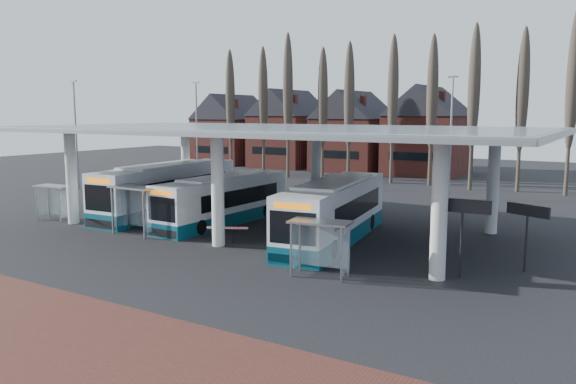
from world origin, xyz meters
The scene contains 16 objects.
ground centered at (0.00, 0.00, 0.00)m, with size 140.00×140.00×0.00m, color black.
station_canopy centered at (0.00, 8.00, 5.68)m, with size 32.00×16.00×6.34m.
poplar_row centered at (0.00, 33.00, 8.78)m, with size 45.10×1.10×14.50m.
townhouse_row centered at (-15.75, 44.00, 5.94)m, with size 36.80×10.30×12.25m.
lamp_post_a centered at (-18.00, 22.00, 5.34)m, with size 0.80×0.16×10.17m.
lamp_post_b centered at (6.00, 26.00, 5.34)m, with size 0.80×0.16×10.17m.
lamp_post_d centered at (-26.00, 14.00, 5.34)m, with size 0.80×0.16×10.17m.
bus_0 centered at (-9.17, 8.44, 1.69)m, with size 3.60×13.09×3.59m.
bus_1 centered at (-3.68, 7.78, 1.47)m, with size 2.60×11.26×3.12m.
bus_2 centered at (4.81, 6.91, 1.62)m, with size 4.46×12.61×3.43m.
shelter_0 centered at (-14.05, 2.70, 1.71)m, with size 2.63×1.48×2.35m.
shelter_1 centered at (-5.99, 2.41, 2.10)m, with size 3.15×1.64×2.89m.
shelter_2 centered at (7.42, 0.37, 1.81)m, with size 2.85×1.72×2.49m.
info_sign_0 centered at (12.81, 3.18, 2.93)m, with size 2.35×0.26×3.50m.
info_sign_1 centered at (15.07, 5.73, 2.60)m, with size 1.94×0.96×3.10m.
barrier centered at (0.39, 2.91, 0.88)m, with size 2.05×1.14×1.13m.
Camera 1 is at (18.72, -21.05, 7.18)m, focal length 35.00 mm.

